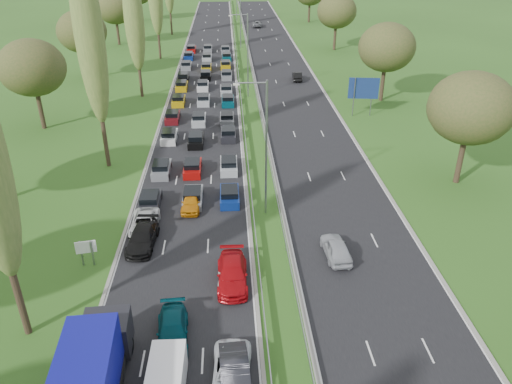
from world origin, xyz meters
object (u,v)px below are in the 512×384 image
object	(u,v)px
near_car_3	(143,237)
blue_lorry	(90,380)
white_van_rear	(166,382)
direction_sign	(363,90)
info_sign	(86,250)
near_car_2	(145,223)

from	to	relation	value
near_car_3	blue_lorry	world-z (taller)	blue_lorry
white_van_rear	direction_sign	bearing A→B (deg)	65.14
near_car_3	blue_lorry	xyz separation A→B (m)	(-0.32, -15.38, 1.36)
blue_lorry	info_sign	xyz separation A→B (m)	(-3.42, 12.99, -0.74)
near_car_3	direction_sign	bearing A→B (deg)	54.50
info_sign	white_van_rear	bearing A→B (deg)	-60.14
near_car_3	direction_sign	distance (m)	39.13
direction_sign	near_car_2	bearing A→B (deg)	-132.41
direction_sign	info_sign	bearing A→B (deg)	-131.71
blue_lorry	info_sign	size ratio (longest dim) A/B	4.62
near_car_3	near_car_2	bearing A→B (deg)	98.69
white_van_rear	blue_lorry	bearing A→B (deg)	-168.87
info_sign	blue_lorry	bearing A→B (deg)	-75.24
white_van_rear	info_sign	world-z (taller)	info_sign
near_car_2	near_car_3	distance (m)	2.30
direction_sign	white_van_rear	bearing A→B (deg)	-115.94
near_car_2	info_sign	bearing A→B (deg)	-127.56
near_car_2	info_sign	xyz separation A→B (m)	(-3.57, -4.69, 0.69)
near_car_3	blue_lorry	size ratio (longest dim) A/B	0.52
info_sign	direction_sign	distance (m)	43.34
near_car_3	white_van_rear	distance (m)	15.11
near_car_2	white_van_rear	distance (m)	17.39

